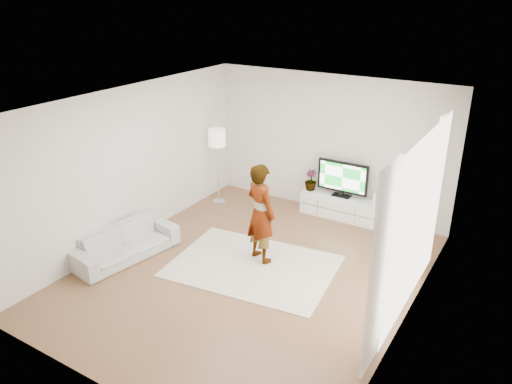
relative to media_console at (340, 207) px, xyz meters
The scene contains 17 objects.
floor 2.81m from the media_console, 98.57° to the right, with size 6.00×6.00×0.00m, color #916541.
ceiling 3.80m from the media_console, 98.57° to the right, with size 6.00×6.00×0.00m, color white.
wall_left 4.19m from the media_console, 136.53° to the right, with size 0.02×6.00×2.80m, color silver.
wall_right 3.66m from the media_console, 53.00° to the right, with size 0.02×6.00×2.80m, color silver.
wall_back 1.27m from the media_console, 150.57° to the left, with size 5.00×0.02×2.80m, color silver.
wall_front 5.90m from the media_console, 94.13° to the right, with size 5.00×0.02×2.80m, color silver.
window 3.44m from the media_console, 50.07° to the right, with size 0.01×2.60×2.50m, color white.
curtain_near 4.40m from the media_console, 62.22° to the right, with size 0.04×0.70×2.60m, color white.
curtain_far 2.56m from the media_console, 30.43° to the right, with size 0.04×0.70×2.60m, color white.
media_console is the anchor object (origin of this frame).
television 0.62m from the media_console, 90.00° to the left, with size 1.04×0.20×0.72m.
game_console 0.77m from the media_console, ahead, with size 0.06×0.16×0.22m.
potted_plant 0.81m from the media_console, behind, with size 0.24×0.24×0.43m, color #3F7238.
rug 2.61m from the media_console, 100.67° to the right, with size 2.65×1.91×0.01m, color beige.
player 2.43m from the media_console, 102.26° to the right, with size 0.63×0.41×1.72m, color #334772.
sofa 4.26m from the media_console, 126.26° to the right, with size 1.85×0.72×0.54m, color beige.
floor_lamp 2.86m from the media_console, 165.58° to the right, with size 0.36×0.36×1.61m.
Camera 1 is at (3.76, -5.92, 4.37)m, focal length 35.00 mm.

